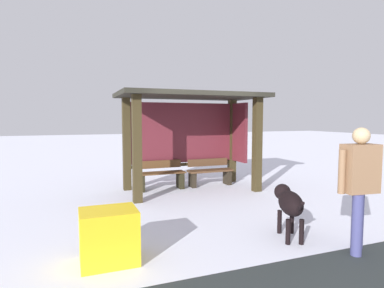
{
  "coord_description": "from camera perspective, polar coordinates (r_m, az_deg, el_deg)",
  "views": [
    {
      "loc": [
        -2.85,
        -7.47,
        1.83
      ],
      "look_at": [
        -0.25,
        -0.71,
        1.24
      ],
      "focal_mm": 29.97,
      "sensor_mm": 36.0,
      "label": 1
    }
  ],
  "objects": [
    {
      "name": "grit_bin",
      "position": [
        4.33,
        -14.58,
        -15.59
      ],
      "size": [
        0.7,
        0.56,
        0.68
      ],
      "primitive_type": "cube",
      "rotation": [
        0.0,
        0.0,
        -0.0
      ],
      "color": "yellow",
      "rests_on": "ground"
    },
    {
      "name": "ground_plane",
      "position": [
        8.2,
        -0.13,
        -8.25
      ],
      "size": [
        60.0,
        60.0,
        0.0
      ],
      "primitive_type": "plane",
      "color": "white"
    },
    {
      "name": "bench_center_inside",
      "position": [
        8.75,
        3.2,
        -5.19
      ],
      "size": [
        1.23,
        0.37,
        0.72
      ],
      "color": "#503521",
      "rests_on": "ground"
    },
    {
      "name": "dog",
      "position": [
        5.21,
        16.89,
        -9.96
      ],
      "size": [
        0.57,
        1.07,
        0.75
      ],
      "color": "black",
      "rests_on": "ground"
    },
    {
      "name": "bus_shelter",
      "position": [
        8.19,
        0.03,
        4.6
      ],
      "size": [
        3.59,
        1.91,
        2.44
      ],
      "color": "#362C17",
      "rests_on": "ground"
    },
    {
      "name": "bench_left_inside",
      "position": [
        8.29,
        -5.57,
        -5.78
      ],
      "size": [
        1.23,
        0.41,
        0.73
      ],
      "color": "brown",
      "rests_on": "ground"
    },
    {
      "name": "person_walking",
      "position": [
        4.89,
        27.64,
        -5.56
      ],
      "size": [
        0.66,
        0.34,
        1.7
      ],
      "color": "#8F6848",
      "rests_on": "ground"
    }
  ]
}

